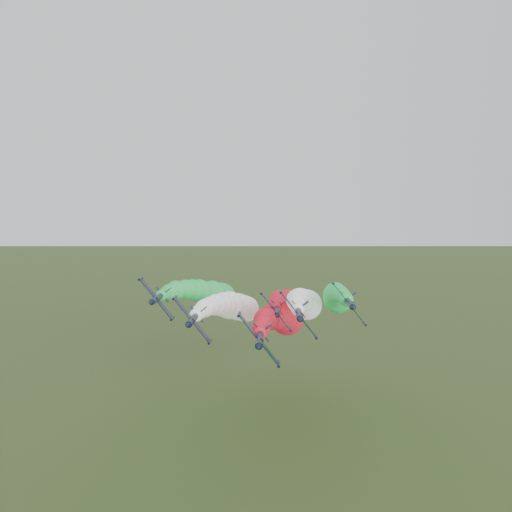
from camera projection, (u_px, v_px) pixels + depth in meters
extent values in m
cylinder|color=black|center=(260.00, 338.00, 81.84)|extent=(1.69, 9.82, 1.69)
cone|color=black|center=(259.00, 348.00, 76.08)|extent=(1.53, 1.96, 1.53)
cone|color=black|center=(261.00, 331.00, 87.17)|extent=(1.53, 0.98, 1.53)
ellipsoid|color=black|center=(261.00, 340.00, 79.63)|extent=(1.07, 2.05, 1.11)
cube|color=black|center=(259.00, 339.00, 81.63)|extent=(6.57, 2.07, 8.33)
cylinder|color=black|center=(239.00, 314.00, 81.42)|extent=(0.67, 2.84, 0.67)
cylinder|color=black|center=(279.00, 364.00, 81.85)|extent=(0.67, 2.84, 0.67)
cube|color=black|center=(266.00, 328.00, 85.88)|extent=(2.07, 1.64, 1.67)
cube|color=black|center=(261.00, 332.00, 85.96)|extent=(2.65, 1.20, 3.33)
sphere|color=red|center=(260.00, 333.00, 85.65)|extent=(2.45, 2.45, 2.45)
sphere|color=red|center=(261.00, 329.00, 89.07)|extent=(3.20, 3.20, 3.20)
sphere|color=red|center=(262.00, 326.00, 92.50)|extent=(3.22, 3.22, 3.22)
sphere|color=red|center=(263.00, 324.00, 95.94)|extent=(3.36, 3.36, 3.36)
sphere|color=red|center=(264.00, 322.00, 99.37)|extent=(3.86, 3.86, 3.86)
sphere|color=red|center=(265.00, 320.00, 102.82)|extent=(4.75, 4.75, 4.75)
sphere|color=red|center=(266.00, 319.00, 106.26)|extent=(4.85, 4.85, 4.85)
sphere|color=red|center=(268.00, 318.00, 109.71)|extent=(4.96, 4.96, 4.96)
sphere|color=red|center=(269.00, 317.00, 113.16)|extent=(4.85, 4.85, 4.85)
sphere|color=red|center=(271.00, 317.00, 116.61)|extent=(5.01, 5.01, 5.01)
sphere|color=red|center=(272.00, 316.00, 120.06)|extent=(5.83, 5.83, 5.83)
sphere|color=red|center=(274.00, 316.00, 123.52)|extent=(6.73, 6.73, 6.73)
sphere|color=red|center=(276.00, 316.00, 126.98)|extent=(6.83, 6.83, 6.83)
sphere|color=red|center=(277.00, 317.00, 130.43)|extent=(6.10, 6.10, 6.10)
sphere|color=red|center=(279.00, 317.00, 133.89)|extent=(6.88, 6.88, 6.88)
sphere|color=red|center=(281.00, 317.00, 137.35)|extent=(7.34, 7.34, 7.34)
sphere|color=red|center=(283.00, 318.00, 140.82)|extent=(8.15, 8.15, 8.15)
sphere|color=red|center=(285.00, 318.00, 144.28)|extent=(8.52, 8.52, 8.52)
sphere|color=red|center=(287.00, 319.00, 147.74)|extent=(9.69, 9.69, 9.69)
cylinder|color=black|center=(193.00, 319.00, 93.10)|extent=(1.69, 9.82, 1.69)
cone|color=black|center=(188.00, 326.00, 87.33)|extent=(1.53, 1.96, 1.53)
cone|color=black|center=(197.00, 313.00, 98.43)|extent=(1.53, 0.98, 1.53)
ellipsoid|color=black|center=(193.00, 320.00, 90.89)|extent=(1.07, 2.05, 1.11)
cube|color=black|center=(192.00, 320.00, 92.89)|extent=(6.57, 2.07, 8.33)
cylinder|color=black|center=(175.00, 298.00, 92.68)|extent=(0.67, 2.84, 0.67)
cylinder|color=black|center=(210.00, 342.00, 93.11)|extent=(0.67, 2.84, 0.67)
cube|color=black|center=(202.00, 311.00, 97.13)|extent=(2.07, 1.64, 1.67)
cube|color=black|center=(197.00, 314.00, 97.22)|extent=(2.65, 1.20, 3.33)
sphere|color=white|center=(196.00, 315.00, 96.90)|extent=(2.63, 2.63, 2.63)
sphere|color=white|center=(199.00, 312.00, 100.33)|extent=(3.04, 3.04, 3.04)
sphere|color=white|center=(202.00, 310.00, 103.76)|extent=(3.39, 3.39, 3.39)
sphere|color=white|center=(205.00, 308.00, 107.19)|extent=(3.97, 3.97, 3.97)
sphere|color=white|center=(207.00, 307.00, 110.63)|extent=(3.90, 3.90, 3.90)
sphere|color=white|center=(210.00, 306.00, 114.08)|extent=(4.32, 4.32, 4.32)
sphere|color=white|center=(213.00, 305.00, 117.52)|extent=(4.28, 4.28, 4.28)
sphere|color=white|center=(216.00, 305.00, 120.97)|extent=(5.19, 5.19, 5.19)
sphere|color=white|center=(218.00, 305.00, 124.42)|extent=(4.75, 4.75, 4.75)
sphere|color=white|center=(221.00, 304.00, 127.87)|extent=(5.73, 5.73, 5.73)
sphere|color=white|center=(224.00, 305.00, 131.32)|extent=(6.58, 6.58, 6.58)
sphere|color=white|center=(227.00, 305.00, 134.78)|extent=(5.90, 5.90, 5.90)
sphere|color=white|center=(229.00, 305.00, 138.23)|extent=(7.73, 7.73, 7.73)
sphere|color=white|center=(232.00, 306.00, 141.69)|extent=(7.08, 7.08, 7.08)
sphere|color=white|center=(235.00, 306.00, 145.15)|extent=(7.59, 7.59, 7.59)
sphere|color=white|center=(238.00, 307.00, 148.61)|extent=(8.08, 8.08, 8.08)
sphere|color=white|center=(241.00, 307.00, 152.07)|extent=(7.54, 7.54, 7.54)
sphere|color=white|center=(243.00, 308.00, 155.54)|extent=(8.20, 8.20, 8.20)
sphere|color=white|center=(246.00, 309.00, 159.00)|extent=(8.21, 8.21, 8.21)
cylinder|color=black|center=(299.00, 313.00, 91.21)|extent=(1.69, 9.82, 1.69)
cone|color=black|center=(301.00, 320.00, 85.44)|extent=(1.53, 1.96, 1.53)
cone|color=black|center=(298.00, 308.00, 96.54)|extent=(1.53, 0.98, 1.53)
ellipsoid|color=black|center=(301.00, 314.00, 89.00)|extent=(1.07, 2.05, 1.11)
cube|color=black|center=(298.00, 314.00, 91.00)|extent=(6.57, 2.07, 8.33)
cylinder|color=black|center=(281.00, 292.00, 90.79)|extent=(0.67, 2.84, 0.67)
cylinder|color=black|center=(316.00, 337.00, 91.21)|extent=(0.67, 2.84, 0.67)
cube|color=black|center=(303.00, 305.00, 95.24)|extent=(2.07, 1.64, 1.67)
cube|color=black|center=(298.00, 309.00, 95.33)|extent=(2.65, 1.20, 3.33)
sphere|color=white|center=(298.00, 310.00, 95.01)|extent=(2.49, 2.49, 2.49)
sphere|color=white|center=(297.00, 307.00, 98.44)|extent=(2.90, 2.90, 2.90)
sphere|color=white|center=(297.00, 305.00, 101.87)|extent=(3.28, 3.28, 3.28)
sphere|color=white|center=(296.00, 303.00, 105.30)|extent=(3.60, 3.60, 3.60)
sphere|color=white|center=(296.00, 302.00, 108.74)|extent=(3.99, 3.99, 3.99)
sphere|color=white|center=(296.00, 301.00, 112.18)|extent=(4.24, 4.24, 4.24)
sphere|color=white|center=(297.00, 301.00, 115.63)|extent=(4.13, 4.13, 4.13)
sphere|color=white|center=(297.00, 300.00, 119.08)|extent=(4.97, 4.97, 4.97)
sphere|color=white|center=(297.00, 300.00, 122.53)|extent=(5.56, 5.56, 5.56)
sphere|color=white|center=(298.00, 300.00, 125.98)|extent=(5.12, 5.12, 5.12)
sphere|color=white|center=(299.00, 300.00, 129.43)|extent=(5.54, 5.54, 5.54)
sphere|color=white|center=(300.00, 301.00, 132.89)|extent=(6.87, 6.87, 6.87)
sphere|color=white|center=(301.00, 301.00, 136.34)|extent=(6.55, 6.55, 6.55)
sphere|color=white|center=(302.00, 302.00, 139.80)|extent=(7.00, 7.00, 7.00)
sphere|color=white|center=(303.00, 302.00, 143.26)|extent=(6.63, 6.63, 6.63)
sphere|color=white|center=(304.00, 303.00, 146.72)|extent=(8.00, 8.00, 8.00)
sphere|color=white|center=(305.00, 304.00, 150.18)|extent=(8.79, 8.79, 8.79)
sphere|color=white|center=(307.00, 305.00, 153.65)|extent=(9.38, 9.38, 9.38)
sphere|color=white|center=(308.00, 306.00, 157.11)|extent=(8.32, 8.32, 8.32)
cylinder|color=black|center=(157.00, 298.00, 102.73)|extent=(1.69, 9.82, 1.69)
cone|color=black|center=(151.00, 303.00, 96.97)|extent=(1.53, 1.96, 1.53)
cone|color=black|center=(163.00, 294.00, 108.06)|extent=(1.53, 0.98, 1.53)
ellipsoid|color=black|center=(157.00, 299.00, 100.52)|extent=(1.07, 2.05, 1.11)
cube|color=black|center=(157.00, 299.00, 102.53)|extent=(6.57, 2.07, 8.33)
cylinder|color=black|center=(141.00, 279.00, 102.31)|extent=(0.67, 2.84, 0.67)
cylinder|color=black|center=(172.00, 319.00, 102.74)|extent=(0.67, 2.84, 0.67)
cube|color=black|center=(166.00, 291.00, 106.77)|extent=(2.07, 1.64, 1.67)
cube|color=black|center=(163.00, 294.00, 106.85)|extent=(2.65, 1.20, 3.33)
sphere|color=green|center=(162.00, 295.00, 106.54)|extent=(2.43, 2.43, 2.43)
sphere|color=green|center=(165.00, 293.00, 109.96)|extent=(2.68, 2.68, 2.68)
sphere|color=green|center=(169.00, 292.00, 113.39)|extent=(3.49, 3.49, 3.49)
sphere|color=green|center=(172.00, 291.00, 116.83)|extent=(3.53, 3.53, 3.53)
sphere|color=green|center=(176.00, 290.00, 120.27)|extent=(4.63, 4.63, 4.63)
sphere|color=green|center=(179.00, 290.00, 123.71)|extent=(4.06, 4.06, 4.06)
sphere|color=green|center=(183.00, 289.00, 127.15)|extent=(4.52, 4.52, 4.52)
sphere|color=green|center=(186.00, 289.00, 130.60)|extent=(5.19, 5.19, 5.19)
sphere|color=green|center=(189.00, 290.00, 134.05)|extent=(5.07, 5.07, 5.07)
sphere|color=green|center=(193.00, 290.00, 137.50)|extent=(5.84, 5.84, 5.84)
sphere|color=green|center=(196.00, 290.00, 140.95)|extent=(5.64, 5.64, 5.64)
sphere|color=green|center=(199.00, 291.00, 144.41)|extent=(6.76, 6.76, 6.76)
sphere|color=green|center=(202.00, 291.00, 147.87)|extent=(6.03, 6.03, 6.03)
sphere|color=green|center=(206.00, 292.00, 151.32)|extent=(6.64, 6.64, 6.64)
sphere|color=green|center=(209.00, 293.00, 154.78)|extent=(6.72, 6.72, 6.72)
sphere|color=green|center=(212.00, 294.00, 158.25)|extent=(8.50, 8.50, 8.50)
sphere|color=green|center=(215.00, 295.00, 161.71)|extent=(7.67, 7.67, 7.67)
sphere|color=green|center=(218.00, 296.00, 165.17)|extent=(8.87, 8.87, 8.87)
sphere|color=green|center=(221.00, 297.00, 168.64)|extent=(9.58, 9.58, 9.58)
cylinder|color=black|center=(349.00, 303.00, 99.82)|extent=(1.69, 9.82, 1.69)
cone|color=black|center=(354.00, 308.00, 94.06)|extent=(1.53, 1.96, 1.53)
cone|color=black|center=(345.00, 298.00, 105.15)|extent=(1.53, 0.98, 1.53)
ellipsoid|color=black|center=(352.00, 303.00, 97.62)|extent=(1.07, 2.05, 1.11)
cube|color=black|center=(348.00, 303.00, 99.62)|extent=(6.57, 2.07, 8.33)
cylinder|color=black|center=(333.00, 283.00, 99.41)|extent=(0.67, 2.84, 0.67)
cylinder|color=black|center=(364.00, 324.00, 99.83)|extent=(0.67, 2.84, 0.67)
cube|color=black|center=(351.00, 296.00, 103.86)|extent=(2.07, 1.64, 1.67)
cube|color=black|center=(347.00, 299.00, 103.94)|extent=(2.65, 1.20, 3.33)
sphere|color=green|center=(346.00, 299.00, 103.63)|extent=(3.07, 3.07, 3.07)
sphere|color=green|center=(344.00, 297.00, 107.05)|extent=(2.62, 2.62, 2.62)
sphere|color=green|center=(342.00, 296.00, 110.49)|extent=(3.26, 3.26, 3.26)
sphere|color=green|center=(340.00, 295.00, 113.92)|extent=(3.51, 3.51, 3.51)
sphere|color=green|center=(339.00, 294.00, 117.36)|extent=(3.80, 3.80, 3.80)
sphere|color=green|center=(338.00, 293.00, 120.80)|extent=(4.57, 4.57, 4.57)
sphere|color=green|center=(337.00, 293.00, 124.25)|extent=(4.33, 4.33, 4.33)
sphere|color=green|center=(336.00, 293.00, 127.69)|extent=(5.12, 5.12, 5.12)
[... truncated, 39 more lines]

